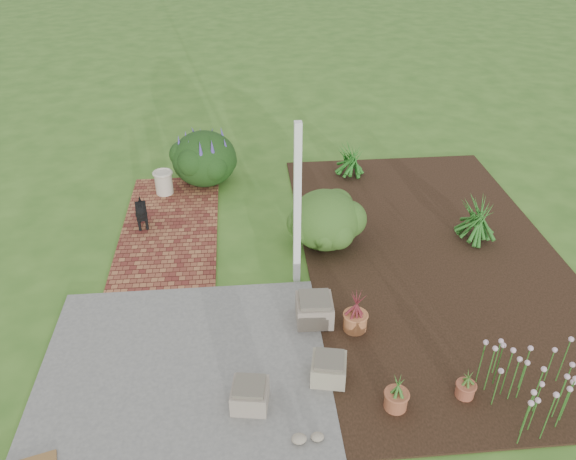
{
  "coord_description": "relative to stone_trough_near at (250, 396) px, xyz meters",
  "views": [
    {
      "loc": [
        -0.42,
        -6.47,
        5.16
      ],
      "look_at": [
        0.2,
        0.4,
        0.7
      ],
      "focal_mm": 35.0,
      "sensor_mm": 36.0,
      "label": 1
    }
  ],
  "objects": [
    {
      "name": "purple_flowering_bush",
      "position": [
        -0.68,
        5.54,
        0.35
      ],
      "size": [
        1.49,
        1.49,
        1.05
      ],
      "primitive_type": "ellipsoid",
      "rotation": [
        0.0,
        0.0,
        0.24
      ],
      "color": "black",
      "rests_on": "ground"
    },
    {
      "name": "terracotta_pot_bronze",
      "position": [
        1.42,
        1.13,
        -0.02
      ],
      "size": [
        0.36,
        0.36,
        0.25
      ],
      "primitive_type": "cylinder",
      "rotation": [
        0.0,
        0.0,
        -0.19
      ],
      "color": "#B2693C",
      "rests_on": "garden_bed"
    },
    {
      "name": "agapanthus_clump_front",
      "position": [
        2.14,
        5.49,
        0.23
      ],
      "size": [
        0.87,
        0.87,
        0.74
      ],
      "primitive_type": null,
      "rotation": [
        0.0,
        0.0,
        0.04
      ],
      "color": "#13440C",
      "rests_on": "garden_bed"
    },
    {
      "name": "cream_ceramic_urn",
      "position": [
        -1.43,
        5.08,
        0.08
      ],
      "size": [
        0.41,
        0.41,
        0.43
      ],
      "primitive_type": "cylinder",
      "rotation": [
        0.0,
        0.0,
        0.34
      ],
      "color": "beige",
      "rests_on": "brick_path"
    },
    {
      "name": "stone_trough_far",
      "position": [
        0.91,
        1.34,
        0.02
      ],
      "size": [
        0.5,
        0.5,
        0.32
      ],
      "primitive_type": "cube",
      "rotation": [
        0.0,
        0.0,
        -0.04
      ],
      "color": "#7A6F5C",
      "rests_on": "concrete_patio"
    },
    {
      "name": "stone_trough_mid",
      "position": [
        0.94,
        0.31,
        0.0
      ],
      "size": [
        0.48,
        0.48,
        0.27
      ],
      "primitive_type": "cube",
      "rotation": [
        0.0,
        0.0,
        -0.21
      ],
      "color": "gray",
      "rests_on": "concrete_patio"
    },
    {
      "name": "pink_flower_patch",
      "position": [
        3.14,
        -0.28,
        0.21
      ],
      "size": [
        1.31,
        1.31,
        0.71
      ],
      "primitive_type": null,
      "rotation": [
        0.0,
        0.0,
        -0.19
      ],
      "color": "#113D0F",
      "rests_on": "garden_bed"
    },
    {
      "name": "brick_path",
      "position": [
        -1.24,
        3.92,
        -0.16
      ],
      "size": [
        1.6,
        3.5,
        0.04
      ],
      "primitive_type": "cube",
      "color": "maroon",
      "rests_on": "ground"
    },
    {
      "name": "concrete_patio",
      "position": [
        -0.79,
        0.42,
        -0.16
      ],
      "size": [
        3.5,
        3.5,
        0.04
      ],
      "primitive_type": "cube",
      "color": "#61615E",
      "rests_on": "ground"
    },
    {
      "name": "ground",
      "position": [
        0.46,
        2.17,
        -0.18
      ],
      "size": [
        80.0,
        80.0,
        0.0
      ],
      "primitive_type": "plane",
      "color": "#34611E",
      "rests_on": "ground"
    },
    {
      "name": "evergreen_shrub",
      "position": [
        1.31,
        3.16,
        0.33
      ],
      "size": [
        1.23,
        1.23,
        0.94
      ],
      "primitive_type": "ellipsoid",
      "rotation": [
        0.0,
        0.0,
        0.11
      ],
      "color": "#143811",
      "rests_on": "garden_bed"
    },
    {
      "name": "terracotta_pot_small_left",
      "position": [
        2.47,
        -0.09,
        -0.06
      ],
      "size": [
        0.25,
        0.25,
        0.18
      ],
      "primitive_type": "cylinder",
      "rotation": [
        0.0,
        0.0,
        0.17
      ],
      "color": "brown",
      "rests_on": "garden_bed"
    },
    {
      "name": "veranda_post",
      "position": [
        0.76,
        2.27,
        1.07
      ],
      "size": [
        0.1,
        0.1,
        2.5
      ],
      "primitive_type": "cube",
      "color": "white",
      "rests_on": "ground"
    },
    {
      "name": "terracotta_pot_small_right",
      "position": [
        1.63,
        -0.18,
        -0.04
      ],
      "size": [
        0.32,
        0.32,
        0.22
      ],
      "primitive_type": "cylinder",
      "rotation": [
        0.0,
        0.0,
        -0.3
      ],
      "color": "brown",
      "rests_on": "garden_bed"
    },
    {
      "name": "garden_bed",
      "position": [
        2.96,
        2.67,
        -0.16
      ],
      "size": [
        4.0,
        7.0,
        0.03
      ],
      "primitive_type": "cube",
      "color": "black",
      "rests_on": "ground"
    },
    {
      "name": "agapanthus_clump_back",
      "position": [
        3.75,
        3.08,
        0.28
      ],
      "size": [
        1.24,
        1.24,
        0.84
      ],
      "primitive_type": null,
      "rotation": [
        0.0,
        0.0,
        0.42
      ],
      "color": "#124419",
      "rests_on": "garden_bed"
    },
    {
      "name": "black_dog",
      "position": [
        -1.68,
        3.9,
        0.17
      ],
      "size": [
        0.25,
        0.59,
        0.51
      ],
      "rotation": [
        0.0,
        0.0,
        0.18
      ],
      "color": "black",
      "rests_on": "brick_path"
    },
    {
      "name": "stone_trough_near",
      "position": [
        0.0,
        0.0,
        0.0
      ],
      "size": [
        0.46,
        0.46,
        0.27
      ],
      "primitive_type": "cube",
      "rotation": [
        0.0,
        0.0,
        -0.16
      ],
      "color": "#746D5B",
      "rests_on": "concrete_patio"
    }
  ]
}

